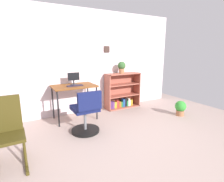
{
  "coord_description": "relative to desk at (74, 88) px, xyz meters",
  "views": [
    {
      "loc": [
        -1.49,
        -1.89,
        1.48
      ],
      "look_at": [
        0.27,
        1.21,
        0.67
      ],
      "focal_mm": 28.29,
      "sensor_mm": 36.0,
      "label": 1
    }
  ],
  "objects": [
    {
      "name": "potted_plant_on_shelf",
      "position": [
        1.31,
        0.16,
        0.4
      ],
      "size": [
        0.2,
        0.2,
        0.3
      ],
      "color": "#9E6642",
      "rests_on": "bookshelf_low"
    },
    {
      "name": "desk",
      "position": [
        0.0,
        0.0,
        0.0
      ],
      "size": [
        0.91,
        0.59,
        0.76
      ],
      "color": "brown",
      "rests_on": "ground_plane"
    },
    {
      "name": "wall_back",
      "position": [
        0.37,
        0.41,
        0.52
      ],
      "size": [
        5.2,
        0.12,
        2.43
      ],
      "color": "silver",
      "rests_on": "ground_plane"
    },
    {
      "name": "rocking_chair",
      "position": [
        -1.27,
        -1.12,
        -0.23
      ],
      "size": [
        0.42,
        0.64,
        0.91
      ],
      "color": "#3E3511",
      "rests_on": "ground_plane"
    },
    {
      "name": "potted_plant_floor",
      "position": [
        2.21,
        -1.01,
        -0.5
      ],
      "size": [
        0.25,
        0.25,
        0.35
      ],
      "color": "#9E6642",
      "rests_on": "ground_plane"
    },
    {
      "name": "keyboard",
      "position": [
        -0.0,
        -0.09,
        0.08
      ],
      "size": [
        0.34,
        0.11,
        0.02
      ],
      "primitive_type": "cube",
      "color": "#211C2E",
      "rests_on": "desk"
    },
    {
      "name": "office_chair",
      "position": [
        -0.04,
        -0.78,
        -0.34
      ],
      "size": [
        0.52,
        0.55,
        0.82
      ],
      "color": "black",
      "rests_on": "ground_plane"
    },
    {
      "name": "bookshelf_low",
      "position": [
        1.35,
        0.21,
        -0.29
      ],
      "size": [
        0.94,
        0.3,
        0.92
      ],
      "color": "#9E5241",
      "rests_on": "ground_plane"
    },
    {
      "name": "monitor",
      "position": [
        0.02,
        0.07,
        0.21
      ],
      "size": [
        0.25,
        0.15,
        0.27
      ],
      "color": "#262628",
      "rests_on": "desk"
    },
    {
      "name": "ground_plane",
      "position": [
        0.37,
        -1.74,
        -0.69
      ],
      "size": [
        6.24,
        6.24,
        0.0
      ],
      "primitive_type": "plane",
      "color": "#AE978E"
    }
  ]
}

